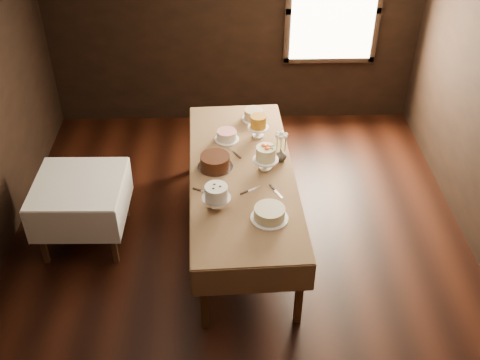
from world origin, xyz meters
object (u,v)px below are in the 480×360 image
cake_chocolate (215,162)px  cake_swirl (216,198)px  side_table (79,189)px  cake_cream (269,214)px  cake_server_c (232,151)px  flower_vase (281,155)px  cake_speckled (254,115)px  cake_server_a (254,188)px  cake_caramel (258,127)px  cake_server_e (208,193)px  cake_flowers (266,159)px  cake_lattice (227,136)px  display_table (242,177)px  cake_server_b (278,194)px

cake_chocolate → cake_swirl: 0.64m
side_table → cake_chocolate: bearing=4.9°
cake_chocolate → cake_cream: bearing=-58.6°
cake_server_c → flower_vase: 0.54m
cake_speckled → cake_server_a: 1.33m
cake_chocolate → cake_server_a: (0.39, -0.37, -0.07)m
cake_speckled → cake_caramel: (0.03, -0.37, 0.06)m
cake_speckled → cake_server_e: (-0.52, -1.38, -0.06)m
cake_flowers → cake_server_a: cake_flowers is taller
cake_server_a → flower_vase: flower_vase is taller
cake_server_a → side_table: bearing=139.7°
cake_lattice → cake_flowers: cake_flowers is taller
cake_speckled → cake_swirl: 1.65m
cake_flowers → cake_caramel: bearing=94.1°
side_table → flower_vase: bearing=6.2°
side_table → cake_chocolate: size_ratio=2.30×
display_table → cake_flowers: cake_flowers is taller
cake_cream → cake_server_e: bearing=145.5°
display_table → flower_vase: size_ratio=20.63×
cake_chocolate → cake_server_a: 0.54m
cake_speckled → cake_server_e: bearing=-110.5°
display_table → cake_lattice: (-0.15, 0.61, 0.11)m
cake_cream → cake_flowers: bearing=88.9°
cake_server_a → display_table: bearing=79.0°
display_table → cake_cream: bearing=-72.7°
side_table → cake_server_e: (1.35, -0.31, 0.17)m
cake_swirl → flower_vase: bearing=48.1°
cake_cream → cake_server_b: cake_cream is taller
side_table → cake_speckled: bearing=30.0°
cake_cream → flower_vase: bearing=79.0°
display_table → cake_speckled: size_ratio=10.00×
cake_chocolate → cake_lattice: bearing=76.6°
cake_server_a → flower_vase: size_ratio=1.79×
side_table → cake_caramel: bearing=20.5°
cake_swirl → side_table: bearing=160.1°
display_table → cake_flowers: (0.25, 0.05, 0.18)m
cake_server_c → cake_flowers: bearing=-165.1°
cake_cream → cake_server_b: (0.11, 0.36, -0.05)m
cake_flowers → flower_vase: (0.17, 0.14, -0.05)m
side_table → flower_vase: size_ratio=6.96×
cake_caramel → flower_vase: bearing=-66.3°
cake_server_b → cake_swirl: bearing=-99.9°
cake_server_a → cake_speckled: bearing=55.2°
cake_swirl → cake_server_b: cake_swirl is taller
cake_server_b → flower_vase: bearing=147.2°
side_table → cake_speckled: cake_speckled is taller
cake_lattice → cake_cream: bearing=-74.3°
cake_chocolate → cake_server_e: bearing=-99.6°
display_table → cake_server_c: size_ratio=11.51×
side_table → cake_swirl: bearing=-19.9°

